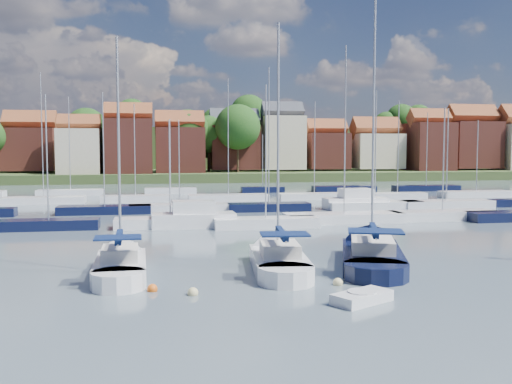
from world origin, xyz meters
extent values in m
plane|color=#4A5C64|center=(0.00, 40.00, 0.00)|extent=(260.00, 260.00, 0.00)
cube|color=white|center=(-10.40, 2.22, 0.25)|extent=(2.72, 6.28, 1.20)
cone|color=white|center=(-10.47, 6.11, 0.25)|extent=(2.66, 3.08, 2.60)
cylinder|color=white|center=(-10.33, -0.89, 0.25)|extent=(2.65, 2.65, 1.20)
cube|color=silver|center=(-10.39, 1.79, 1.20)|extent=(1.87, 2.63, 0.70)
cylinder|color=#B2B2B7|center=(-10.40, 2.65, 6.62)|extent=(0.14, 0.14, 11.54)
cylinder|color=#B2B2B7|center=(-10.37, 0.92, 2.05)|extent=(0.17, 3.46, 0.10)
cube|color=#0E1D46|center=(-10.37, 0.92, 2.20)|extent=(0.37, 3.29, 0.35)
cube|color=#0E1D46|center=(-10.35, -0.20, 2.35)|extent=(2.24, 1.60, 0.08)
cube|color=white|center=(-1.94, 2.06, 0.25)|extent=(3.54, 7.04, 1.20)
cone|color=white|center=(-1.48, 6.27, 0.25)|extent=(3.17, 3.58, 2.82)
cylinder|color=white|center=(-2.31, -1.30, 0.25)|extent=(3.11, 3.11, 1.20)
cube|color=silver|center=(-1.99, 1.60, 1.20)|extent=(2.27, 3.02, 0.70)
cylinder|color=#B2B2B7|center=(-1.89, 2.53, 7.12)|extent=(0.14, 0.14, 12.55)
cylinder|color=#B2B2B7|center=(-2.10, 0.66, 2.05)|extent=(0.51, 3.75, 0.10)
cube|color=#0E1D46|center=(-2.10, 0.66, 2.20)|extent=(0.69, 3.59, 0.35)
cube|color=#0E1D46|center=(-2.23, -0.56, 2.35)|extent=(2.57, 1.95, 0.08)
cube|color=black|center=(3.62, 2.49, 0.25)|extent=(5.67, 8.54, 1.20)
cone|color=black|center=(5.22, 7.17, 0.25)|extent=(4.36, 4.70, 3.29)
cylinder|color=black|center=(2.34, -1.24, 0.25)|extent=(4.18, 4.18, 1.20)
cube|color=silver|center=(3.44, 1.98, 1.20)|extent=(3.24, 3.86, 0.70)
cylinder|color=#B2B2B7|center=(3.80, 3.01, 8.33)|extent=(0.14, 0.14, 14.96)
cylinder|color=#B2B2B7|center=(3.09, 0.94, 2.05)|extent=(1.51, 4.18, 0.10)
cube|color=#0E1D46|center=(3.09, 0.94, 2.20)|extent=(1.63, 4.04, 0.35)
cube|color=#0E1D46|center=(2.63, -0.41, 2.35)|extent=(3.29, 2.77, 0.08)
cube|color=white|center=(0.09, -5.22, 0.19)|extent=(3.01, 2.44, 0.54)
cylinder|color=white|center=(0.09, -5.22, 0.34)|extent=(1.27, 1.27, 0.34)
sphere|color=beige|center=(-6.96, -2.61, 0.00)|extent=(0.50, 0.50, 0.50)
sphere|color=#D85914|center=(-8.76, -1.59, 0.00)|extent=(0.49, 0.49, 0.49)
sphere|color=beige|center=(0.10, -1.96, 0.00)|extent=(0.49, 0.49, 0.49)
sphere|color=#D85914|center=(6.61, 6.71, 0.00)|extent=(0.54, 0.54, 0.54)
cube|color=black|center=(-17.11, 20.54, 0.35)|extent=(8.01, 2.24, 1.00)
cylinder|color=#B2B2B7|center=(-17.11, 20.54, 5.93)|extent=(0.12, 0.12, 10.16)
cube|color=white|center=(-7.27, 20.20, 0.35)|extent=(9.22, 2.58, 1.00)
cylinder|color=#B2B2B7|center=(-7.27, 20.20, 4.94)|extent=(0.12, 0.12, 8.18)
cube|color=white|center=(0.63, 18.61, 0.35)|extent=(8.78, 2.46, 1.00)
cylinder|color=#B2B2B7|center=(0.63, 18.61, 6.38)|extent=(0.12, 0.12, 11.06)
cube|color=white|center=(8.23, 20.67, 0.35)|extent=(10.79, 3.02, 1.00)
cylinder|color=#B2B2B7|center=(8.23, 20.67, 8.29)|extent=(0.12, 0.12, 14.87)
cube|color=white|center=(17.98, 21.03, 0.35)|extent=(10.13, 2.84, 1.00)
cylinder|color=#B2B2B7|center=(17.98, 21.03, 5.65)|extent=(0.12, 0.12, 9.59)
cube|color=white|center=(-5.31, 20.00, 0.50)|extent=(7.00, 2.60, 1.40)
cube|color=white|center=(-5.31, 20.00, 1.60)|extent=(3.50, 2.20, 1.30)
cube|color=black|center=(-13.55, 31.64, 0.35)|extent=(9.30, 2.60, 1.00)
cylinder|color=#B2B2B7|center=(-13.55, 31.64, 6.59)|extent=(0.12, 0.12, 11.48)
cube|color=white|center=(-5.94, 32.01, 0.35)|extent=(10.40, 2.91, 1.00)
cylinder|color=#B2B2B7|center=(-5.94, 32.01, 5.24)|extent=(0.12, 0.12, 8.77)
cube|color=black|center=(3.48, 31.28, 0.35)|extent=(8.80, 2.46, 1.00)
cylinder|color=#B2B2B7|center=(3.48, 31.28, 8.01)|extent=(0.12, 0.12, 14.33)
cube|color=white|center=(15.40, 31.16, 0.35)|extent=(10.73, 3.00, 1.00)
cylinder|color=#B2B2B7|center=(15.40, 31.16, 6.92)|extent=(0.12, 0.12, 12.14)
cube|color=white|center=(23.82, 30.97, 0.35)|extent=(10.48, 2.93, 1.00)
cylinder|color=#B2B2B7|center=(23.82, 30.97, 5.99)|extent=(0.12, 0.12, 10.28)
cube|color=white|center=(13.46, 32.00, 0.50)|extent=(7.00, 2.60, 1.40)
cube|color=white|center=(13.46, 32.00, 1.60)|extent=(3.50, 2.20, 1.30)
cube|color=white|center=(-21.71, 44.21, 0.35)|extent=(9.71, 2.72, 1.00)
cylinder|color=#B2B2B7|center=(-21.71, 44.21, 8.29)|extent=(0.12, 0.12, 14.88)
cube|color=white|center=(-10.84, 44.51, 0.35)|extent=(8.49, 2.38, 1.00)
cylinder|color=#B2B2B7|center=(-10.84, 44.51, 6.51)|extent=(0.12, 0.12, 11.31)
cube|color=white|center=(0.79, 43.78, 0.35)|extent=(10.16, 2.85, 1.00)
cylinder|color=#B2B2B7|center=(0.79, 43.78, 8.15)|extent=(0.12, 0.12, 14.59)
cube|color=white|center=(12.17, 43.90, 0.35)|extent=(9.53, 2.67, 1.00)
cylinder|color=#B2B2B7|center=(12.17, 43.90, 6.81)|extent=(0.12, 0.12, 11.91)
cube|color=white|center=(23.16, 42.50, 0.35)|extent=(7.62, 2.13, 1.00)
cylinder|color=#B2B2B7|center=(23.16, 42.50, 6.91)|extent=(0.12, 0.12, 12.13)
cube|color=white|center=(35.22, 43.59, 0.35)|extent=(10.17, 2.85, 1.00)
cylinder|color=#B2B2B7|center=(35.22, 43.59, 5.72)|extent=(0.12, 0.12, 9.73)
cube|color=white|center=(-20.26, 56.56, 0.35)|extent=(9.24, 2.59, 1.00)
cylinder|color=#B2B2B7|center=(-20.26, 56.56, 7.43)|extent=(0.12, 0.12, 13.17)
cube|color=white|center=(-6.08, 57.30, 0.35)|extent=(7.57, 2.12, 1.00)
cylinder|color=#B2B2B7|center=(-6.08, 57.30, 5.97)|extent=(0.12, 0.12, 10.24)
cube|color=black|center=(7.88, 57.47, 0.35)|extent=(6.58, 1.84, 1.00)
cylinder|color=#B2B2B7|center=(7.88, 57.47, 4.85)|extent=(0.12, 0.12, 8.01)
cube|color=black|center=(20.94, 57.40, 0.35)|extent=(9.92, 2.78, 1.00)
cylinder|color=#B2B2B7|center=(20.94, 57.40, 6.31)|extent=(0.12, 0.12, 10.92)
cube|color=black|center=(34.28, 56.37, 0.35)|extent=(10.55, 2.95, 1.00)
cylinder|color=#B2B2B7|center=(34.28, 56.37, 6.61)|extent=(0.12, 0.12, 11.51)
cube|color=#3E4B25|center=(0.00, 117.00, 0.30)|extent=(200.00, 70.00, 3.00)
cube|color=#3E4B25|center=(0.00, 142.00, 5.00)|extent=(200.00, 60.00, 14.00)
cube|color=brown|center=(-33.65, 97.79, 6.56)|extent=(10.37, 9.97, 8.73)
cube|color=brown|center=(-33.65, 97.79, 12.20)|extent=(10.57, 5.13, 5.13)
cube|color=beige|center=(-22.74, 89.00, 6.08)|extent=(8.09, 8.80, 8.96)
cube|color=brown|center=(-22.74, 89.00, 11.55)|extent=(8.25, 4.00, 4.00)
cube|color=brown|center=(-13.35, 89.94, 7.08)|extent=(9.36, 10.17, 10.97)
cube|color=brown|center=(-13.35, 89.94, 13.72)|extent=(9.54, 4.63, 4.63)
cube|color=brown|center=(-3.04, 91.65, 6.31)|extent=(9.90, 8.56, 9.42)
cube|color=brown|center=(-3.04, 91.65, 12.23)|extent=(10.10, 4.90, 4.90)
cube|color=brown|center=(9.10, 96.65, 6.95)|extent=(10.59, 8.93, 9.49)
cube|color=#383A42|center=(9.10, 96.65, 12.99)|extent=(10.80, 5.24, 5.24)
cube|color=beige|center=(19.71, 95.80, 8.02)|extent=(9.01, 8.61, 11.65)
cube|color=#383A42|center=(19.71, 95.80, 14.95)|extent=(9.19, 4.46, 4.46)
cube|color=brown|center=(30.17, 97.00, 6.20)|extent=(9.10, 9.34, 8.00)
cube|color=brown|center=(30.17, 97.00, 11.32)|extent=(9.28, 4.50, 4.50)
cube|color=beige|center=(41.95, 96.59, 6.14)|extent=(10.86, 9.59, 7.88)
cube|color=brown|center=(41.95, 96.59, 11.41)|extent=(11.07, 5.37, 5.37)
cube|color=brown|center=(53.76, 93.92, 7.09)|extent=(9.18, 9.96, 10.97)
cube|color=brown|center=(53.76, 93.92, 13.70)|extent=(9.36, 4.54, 4.54)
cube|color=brown|center=(65.18, 95.21, 7.58)|extent=(11.39, 9.67, 10.76)
cube|color=brown|center=(65.18, 95.21, 14.36)|extent=(11.62, 5.64, 5.64)
cylinder|color=#382619|center=(56.77, 115.51, 8.51)|extent=(0.50, 0.50, 4.47)
sphere|color=#2D531A|center=(56.77, 115.51, 14.58)|extent=(8.18, 8.18, 8.18)
cylinder|color=#382619|center=(3.46, 95.93, 3.83)|extent=(0.50, 0.50, 4.46)
sphere|color=#2D531A|center=(3.46, 95.93, 9.88)|extent=(8.15, 8.15, 8.15)
cylinder|color=#382619|center=(15.22, 113.68, 8.58)|extent=(0.50, 0.50, 5.15)
sphere|color=#2D531A|center=(15.22, 113.68, 15.56)|extent=(9.41, 9.41, 9.41)
cylinder|color=#382619|center=(-13.54, 116.31, 8.68)|extent=(0.50, 0.50, 4.56)
sphere|color=#2D531A|center=(-13.54, 116.31, 14.87)|extent=(8.34, 8.34, 8.34)
cylinder|color=#382619|center=(-23.24, 105.25, 4.18)|extent=(0.50, 0.50, 5.15)
sphere|color=#2D531A|center=(-23.24, 105.25, 11.17)|extent=(9.42, 9.42, 9.42)
cylinder|color=#382619|center=(-38.67, 107.32, 6.76)|extent=(0.50, 0.50, 3.42)
sphere|color=#2D531A|center=(-38.67, 107.32, 11.40)|extent=(6.26, 6.26, 6.26)
cylinder|color=#382619|center=(13.76, 104.71, 3.48)|extent=(0.50, 0.50, 3.77)
sphere|color=#2D531A|center=(13.76, 104.71, 8.60)|extent=(6.89, 6.89, 6.89)
cylinder|color=#382619|center=(9.05, 90.94, 4.21)|extent=(0.50, 0.50, 5.21)
sphere|color=#2D531A|center=(9.05, 90.94, 11.28)|extent=(9.53, 9.53, 9.53)
cylinder|color=#382619|center=(61.93, 101.62, 3.09)|extent=(0.50, 0.50, 2.97)
sphere|color=#2D531A|center=(61.93, 101.62, 7.12)|extent=(5.44, 5.44, 5.44)
cylinder|color=#382619|center=(-1.15, 93.75, 4.02)|extent=(0.50, 0.50, 4.84)
sphere|color=#2D531A|center=(-1.15, 93.75, 10.59)|extent=(8.85, 8.85, 8.85)
cylinder|color=#382619|center=(52.68, 115.72, 8.17)|extent=(0.50, 0.50, 3.72)
sphere|color=#2D531A|center=(52.68, 115.72, 13.21)|extent=(6.80, 6.80, 6.80)
cylinder|color=#382619|center=(54.05, 94.13, 3.62)|extent=(0.50, 0.50, 4.05)
sphere|color=#2D531A|center=(54.05, 94.13, 9.11)|extent=(7.40, 7.40, 7.40)
cylinder|color=#382619|center=(6.84, 113.29, 7.91)|extent=(0.50, 0.50, 3.93)
sphere|color=#2D531A|center=(6.84, 113.29, 13.24)|extent=(7.19, 7.19, 7.19)
cylinder|color=#382619|center=(30.65, 100.17, 3.51)|extent=(0.50, 0.50, 3.82)
sphere|color=#2D531A|center=(30.65, 100.17, 8.70)|extent=(6.99, 6.99, 6.99)
cylinder|color=#382619|center=(-17.44, 93.12, 3.34)|extent=(0.50, 0.50, 3.48)
sphere|color=#2D531A|center=(-17.44, 93.12, 8.07)|extent=(6.37, 6.37, 6.37)
cylinder|color=#382619|center=(57.51, 102.81, 3.09)|extent=(0.50, 0.50, 2.99)
sphere|color=#2D531A|center=(57.51, 102.81, 7.14)|extent=(5.46, 5.46, 5.46)
cylinder|color=#382619|center=(3.61, 99.04, 3.22)|extent=(0.50, 0.50, 3.25)
sphere|color=#2D531A|center=(3.61, 99.04, 7.63)|extent=(5.94, 5.94, 5.94)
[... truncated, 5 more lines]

